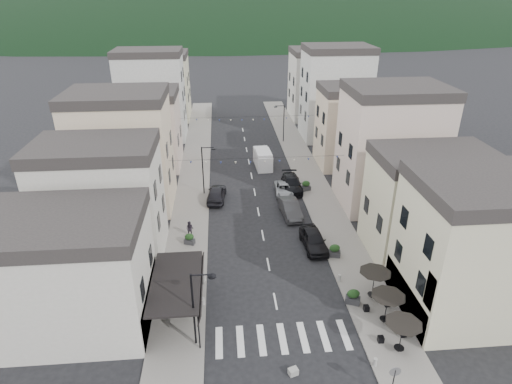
# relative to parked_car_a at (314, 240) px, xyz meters

# --- Properties ---
(ground) EXTENTS (700.00, 700.00, 0.00)m
(ground) POSITION_rel_parked_car_a_xyz_m (-4.60, -13.43, -0.86)
(ground) COLOR black
(ground) RESTS_ON ground
(sidewalk_left) EXTENTS (4.00, 76.00, 0.12)m
(sidewalk_left) POSITION_rel_parked_car_a_xyz_m (-12.10, 18.57, -0.80)
(sidewalk_left) COLOR slate
(sidewalk_left) RESTS_ON ground
(sidewalk_right) EXTENTS (4.00, 76.00, 0.12)m
(sidewalk_right) POSITION_rel_parked_car_a_xyz_m (2.90, 18.57, -0.80)
(sidewalk_right) COLOR slate
(sidewalk_right) RESTS_ON ground
(hill_backdrop) EXTENTS (640.00, 360.00, 70.00)m
(hill_backdrop) POSITION_rel_parked_car_a_xyz_m (-4.60, 286.57, -0.86)
(hill_backdrop) COLOR black
(hill_backdrop) RESTS_ON ground
(boutique_building) EXTENTS (12.00, 8.00, 8.00)m
(boutique_building) POSITION_rel_parked_car_a_xyz_m (-20.10, -8.43, 3.14)
(boutique_building) COLOR beige
(boutique_building) RESTS_ON ground
(bistro_building) EXTENTS (10.00, 8.00, 10.00)m
(bistro_building) POSITION_rel_parked_car_a_xyz_m (9.90, -9.43, 4.14)
(bistro_building) COLOR beige
(bistro_building) RESTS_ON ground
(boutique_awning) EXTENTS (3.77, 7.50, 3.28)m
(boutique_awning) POSITION_rel_parked_car_a_xyz_m (-11.85, -8.43, 2.26)
(boutique_awning) COLOR black
(boutique_awning) RESTS_ON ground
(buildings_row_left) EXTENTS (10.20, 54.16, 14.00)m
(buildings_row_left) POSITION_rel_parked_car_a_xyz_m (-19.10, 24.32, 5.26)
(buildings_row_left) COLOR beige
(buildings_row_left) RESTS_ON ground
(buildings_row_right) EXTENTS (10.20, 54.16, 14.50)m
(buildings_row_right) POSITION_rel_parked_car_a_xyz_m (9.90, 23.16, 5.46)
(buildings_row_right) COLOR beige
(buildings_row_right) RESTS_ON ground
(cafe_terrace) EXTENTS (2.50, 8.10, 2.53)m
(cafe_terrace) POSITION_rel_parked_car_a_xyz_m (3.10, -10.63, 1.50)
(cafe_terrace) COLOR black
(cafe_terrace) RESTS_ON ground
(streetlamp_left_near) EXTENTS (1.70, 0.56, 6.00)m
(streetlamp_left_near) POSITION_rel_parked_car_a_xyz_m (-10.42, -11.43, 2.84)
(streetlamp_left_near) COLOR black
(streetlamp_left_near) RESTS_ON ground
(streetlamp_left_far) EXTENTS (1.70, 0.56, 6.00)m
(streetlamp_left_far) POSITION_rel_parked_car_a_xyz_m (-10.42, 12.57, 2.84)
(streetlamp_left_far) COLOR black
(streetlamp_left_far) RESTS_ON ground
(streetlamp_right_far) EXTENTS (1.70, 0.56, 6.00)m
(streetlamp_right_far) POSITION_rel_parked_car_a_xyz_m (1.22, 30.57, 2.84)
(streetlamp_right_far) COLOR black
(streetlamp_right_far) RESTS_ON ground
(traffic_sign) EXTENTS (0.70, 0.07, 2.70)m
(traffic_sign) POSITION_rel_parked_car_a_xyz_m (1.20, -16.93, 1.07)
(traffic_sign) COLOR black
(traffic_sign) RESTS_ON ground
(bollards) EXTENTS (11.66, 10.26, 0.60)m
(bollards) POSITION_rel_parked_car_a_xyz_m (-4.60, -7.93, -0.44)
(bollards) COLOR gray
(bollards) RESTS_ON ground
(bunting_near) EXTENTS (19.00, 0.28, 0.62)m
(bunting_near) POSITION_rel_parked_car_a_xyz_m (-4.60, 8.57, 4.80)
(bunting_near) COLOR black
(bunting_near) RESTS_ON ground
(bunting_far) EXTENTS (19.00, 0.28, 0.62)m
(bunting_far) POSITION_rel_parked_car_a_xyz_m (-4.60, 24.57, 4.80)
(bunting_far) COLOR black
(bunting_far) RESTS_ON ground
(parked_car_a) EXTENTS (2.30, 5.13, 1.71)m
(parked_car_a) POSITION_rel_parked_car_a_xyz_m (0.00, 0.00, 0.00)
(parked_car_a) COLOR black
(parked_car_a) RESTS_ON ground
(parked_car_b) EXTENTS (2.18, 5.16, 1.66)m
(parked_car_b) POSITION_rel_parked_car_a_xyz_m (-1.21, 6.49, -0.03)
(parked_car_b) COLOR #2D2D2F
(parked_car_b) RESTS_ON ground
(parked_car_c) EXTENTS (2.22, 4.53, 1.24)m
(parked_car_c) POSITION_rel_parked_car_a_xyz_m (-1.16, 11.85, -0.24)
(parked_car_c) COLOR #9C9FA4
(parked_car_c) RESTS_ON ground
(parked_car_d) EXTENTS (2.35, 5.53, 1.59)m
(parked_car_d) POSITION_rel_parked_car_a_xyz_m (0.00, 12.93, -0.06)
(parked_car_d) COLOR black
(parked_car_d) RESTS_ON ground
(parked_car_e) EXTENTS (2.53, 5.18, 1.70)m
(parked_car_e) POSITION_rel_parked_car_a_xyz_m (-9.20, 10.82, -0.01)
(parked_car_e) COLOR black
(parked_car_e) RESTS_ON ground
(delivery_van) EXTENTS (2.29, 5.18, 2.44)m
(delivery_van) POSITION_rel_parked_car_a_xyz_m (-2.80, 20.64, 0.34)
(delivery_van) COLOR white
(delivery_van) RESTS_ON ground
(pedestrian_a) EXTENTS (0.72, 0.63, 1.67)m
(pedestrian_a) POSITION_rel_parked_car_a_xyz_m (-11.83, -2.89, 0.10)
(pedestrian_a) COLOR black
(pedestrian_a) RESTS_ON sidewalk_left
(pedestrian_b) EXTENTS (0.92, 0.81, 1.60)m
(pedestrian_b) POSITION_rel_parked_car_a_xyz_m (-11.84, 2.90, 0.07)
(pedestrian_b) COLOR #241E28
(pedestrian_b) RESTS_ON sidewalk_left
(concrete_block_b) EXTENTS (0.71, 0.62, 0.45)m
(concrete_block_b) POSITION_rel_parked_car_a_xyz_m (-4.35, -14.57, -0.63)
(concrete_block_b) COLOR gray
(concrete_block_b) RESTS_ON ground
(planter_la) EXTENTS (1.05, 0.75, 1.06)m
(planter_la) POSITION_rel_parked_car_a_xyz_m (-11.36, -8.04, -0.22)
(planter_la) COLOR #333235
(planter_la) RESTS_ON sidewalk_left
(planter_lb) EXTENTS (1.12, 0.85, 1.11)m
(planter_lb) POSITION_rel_parked_car_a_xyz_m (-11.83, 1.43, -0.20)
(planter_lb) COLOR #2D2D2F
(planter_lb) RESTS_ON sidewalk_left
(planter_ra) EXTENTS (1.29, 0.99, 1.27)m
(planter_ra) POSITION_rel_parked_car_a_xyz_m (1.40, -8.29, -0.12)
(planter_ra) COLOR #2B2B2D
(planter_ra) RESTS_ON sidewalk_right
(planter_rb) EXTENTS (1.22, 0.85, 1.25)m
(planter_rb) POSITION_rel_parked_car_a_xyz_m (1.57, -1.83, -0.13)
(planter_rb) COLOR #2A292C
(planter_rb) RESTS_ON sidewalk_right
(planter_rc) EXTENTS (1.24, 0.90, 1.25)m
(planter_rc) POSITION_rel_parked_car_a_xyz_m (1.64, 12.33, -0.13)
(planter_rc) COLOR #2C2C2E
(planter_rc) RESTS_ON sidewalk_right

